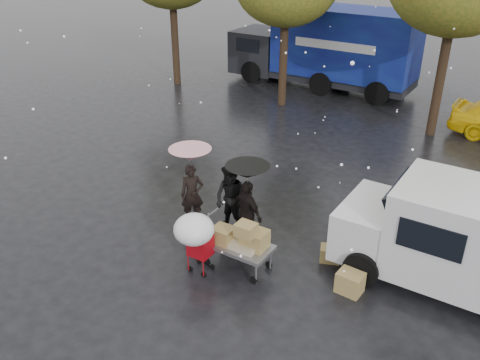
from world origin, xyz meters
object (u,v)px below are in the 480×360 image
Objects in this scene: vendor_cart at (241,240)px; person_pink at (192,194)px; white_van at (472,242)px; blue_truck at (327,48)px; person_black at (247,213)px; shopping_cart at (195,232)px.

person_pink is at bearing 154.55° from vendor_cart.
blue_truck is at bearing 125.77° from white_van.
shopping_cart is at bearing 98.98° from person_black.
shopping_cart is 0.18× the size of blue_truck.
vendor_cart is (2.04, -0.97, -0.05)m from person_pink.
person_pink is 1.06× the size of shopping_cart.
person_black is 0.19× the size of blue_truck.
person_pink is 0.31× the size of white_van.
blue_truck is (-8.28, 11.50, 0.60)m from white_van.
blue_truck is (-3.42, 14.06, 0.69)m from shopping_cart.
person_black is at bearing -42.78° from person_pink.
vendor_cart is at bearing 46.32° from shopping_cart.
person_black reaches higher than shopping_cart.
white_van reaches higher than person_black.
vendor_cart is 0.31× the size of white_van.
white_van is (6.24, 0.89, 0.39)m from person_pink.
white_van is 14.18m from blue_truck.
blue_truck is at bearing 107.00° from vendor_cart.
shopping_cart is at bearing -91.17° from person_pink.
person_pink reaches higher than vendor_cart.
person_black is at bearing -73.53° from blue_truck.
person_pink is at bearing -171.89° from white_van.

